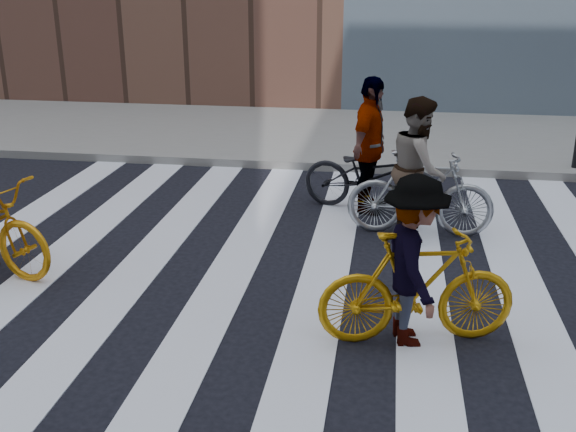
% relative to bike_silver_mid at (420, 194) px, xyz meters
% --- Properties ---
extents(ground, '(100.00, 100.00, 0.00)m').
position_rel_bike_silver_mid_xyz_m(ground, '(-1.65, -2.18, -0.57)').
color(ground, black).
rests_on(ground, ground).
extents(sidewalk_far, '(100.00, 5.00, 0.15)m').
position_rel_bike_silver_mid_xyz_m(sidewalk_far, '(-1.65, 5.32, -0.50)').
color(sidewalk_far, gray).
rests_on(sidewalk_far, ground).
extents(zebra_crosswalk, '(8.25, 10.00, 0.01)m').
position_rel_bike_silver_mid_xyz_m(zebra_crosswalk, '(-1.65, -2.18, -0.57)').
color(zebra_crosswalk, white).
rests_on(zebra_crosswalk, ground).
extents(bike_silver_mid, '(1.92, 0.55, 1.15)m').
position_rel_bike_silver_mid_xyz_m(bike_silver_mid, '(0.00, 0.00, 0.00)').
color(bike_silver_mid, '#9DA1A6').
rests_on(bike_silver_mid, ground).
extents(bike_yellow_right, '(1.93, 0.91, 1.12)m').
position_rel_bike_silver_mid_xyz_m(bike_yellow_right, '(-0.11, -2.82, -0.02)').
color(bike_yellow_right, '#C7860B').
rests_on(bike_yellow_right, ground).
extents(bike_dark_rear, '(2.18, 1.22, 1.08)m').
position_rel_bike_silver_mid_xyz_m(bike_dark_rear, '(-0.67, 0.85, -0.03)').
color(bike_dark_rear, black).
rests_on(bike_dark_rear, ground).
extents(rider_mid, '(0.71, 0.91, 1.85)m').
position_rel_bike_silver_mid_xyz_m(rider_mid, '(-0.05, 0.00, 0.35)').
color(rider_mid, slate).
rests_on(rider_mid, ground).
extents(rider_right, '(0.82, 1.17, 1.64)m').
position_rel_bike_silver_mid_xyz_m(rider_right, '(-0.16, -2.82, 0.25)').
color(rider_right, slate).
rests_on(rider_right, ground).
extents(rider_rear, '(0.76, 1.24, 1.97)m').
position_rel_bike_silver_mid_xyz_m(rider_rear, '(-0.72, 0.85, 0.41)').
color(rider_rear, slate).
rests_on(rider_rear, ground).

